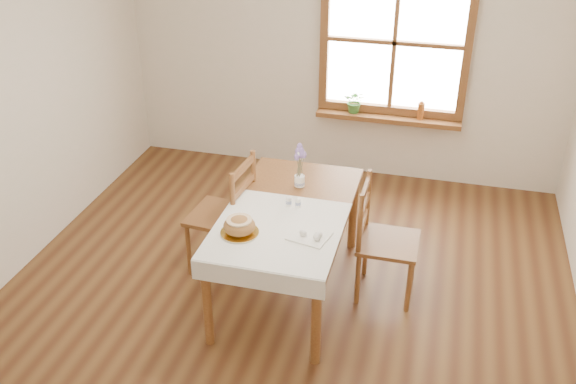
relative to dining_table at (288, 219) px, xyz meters
The scene contains 18 objects.
ground 0.73m from the dining_table, 90.00° to the right, with size 5.00×5.00×0.00m, color brown.
room_walls 1.08m from the dining_table, 90.00° to the right, with size 4.60×5.10×2.65m.
window 2.36m from the dining_table, 77.02° to the left, with size 1.46×0.08×1.46m.
window_sill 2.16m from the dining_table, 76.61° to the left, with size 1.46×0.20×0.05m.
dining_table is the anchor object (origin of this frame).
table_linen 0.32m from the dining_table, 90.00° to the right, with size 0.91×0.99×0.01m, color white.
chair_left 0.66m from the dining_table, 163.86° to the left, with size 0.48×0.50×1.02m, color brown, non-canonical shape.
chair_right 0.80m from the dining_table, 12.21° to the left, with size 0.45×0.48×0.97m, color brown, non-canonical shape.
bread_plate 0.50m from the dining_table, 119.74° to the right, with size 0.26×0.26×0.01m, color white.
bread_loaf 0.52m from the dining_table, 119.74° to the right, with size 0.23×0.23×0.12m, color #A07138.
egg_napkin 0.43m from the dining_table, 54.41° to the right, with size 0.27×0.23×0.01m, color white.
eggs 0.44m from the dining_table, 54.41° to the right, with size 0.21×0.19×0.05m, color silver, non-canonical shape.
salt_shaker 0.14m from the dining_table, 94.86° to the left, with size 0.04×0.04×0.09m, color white.
pepper_shaker 0.16m from the dining_table, 27.60° to the left, with size 0.04×0.04×0.08m, color white.
flower_vase 0.39m from the dining_table, 90.06° to the left, with size 0.08×0.08×0.09m, color white.
lavender_bouquet 0.48m from the dining_table, 90.06° to the left, with size 0.15×0.15×0.27m, color #7A5EA6, non-canonical shape.
potted_plant 2.11m from the dining_table, 85.75° to the left, with size 0.21×0.24×0.18m, color #39722D.
amber_bottle 2.26m from the dining_table, 68.68° to the left, with size 0.07×0.07×0.19m, color #A3541E.
Camera 1 is at (1.05, -3.70, 3.23)m, focal length 40.00 mm.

